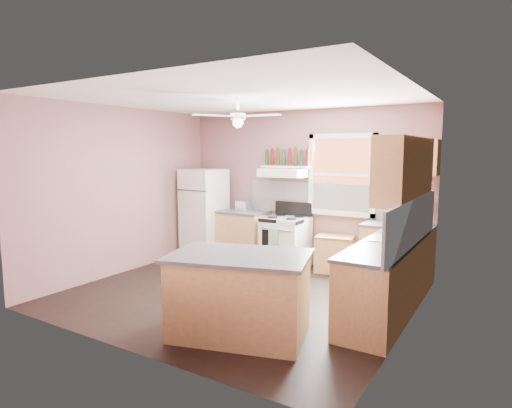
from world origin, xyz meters
The scene contains 32 objects.
floor centered at (0.00, 0.00, 0.00)m, with size 4.50×4.50×0.00m, color black.
ceiling centered at (0.00, 0.00, 2.70)m, with size 4.50×4.50×0.00m, color white.
wall_back centered at (0.00, 2.02, 1.35)m, with size 4.50×0.05×2.70m, color #7F5656.
wall_right centered at (2.27, 0.00, 1.35)m, with size 0.05×4.00×2.70m, color #7F5656.
wall_left centered at (-2.27, 0.00, 1.35)m, with size 0.05×4.00×2.70m, color #7F5656.
backsplash_back centered at (0.45, 1.99, 1.18)m, with size 2.90×0.03×0.55m, color white.
backsplash_right centered at (2.23, 0.30, 1.18)m, with size 0.03×2.60×0.55m, color white.
window_view centered at (0.75, 1.98, 1.60)m, with size 1.00×0.02×1.20m, color brown.
window_frame centered at (0.75, 1.96, 1.60)m, with size 1.16×0.07×1.36m, color white.
refrigerator centered at (-1.80, 1.52, 0.83)m, with size 0.70×0.68×1.65m, color white.
base_cabinet_left centered at (-1.06, 1.70, 0.43)m, with size 0.90×0.60×0.86m, color #A87646.
counter_left centered at (-1.06, 1.70, 0.88)m, with size 0.92×0.62×0.04m, color #414143.
toaster centered at (-1.03, 1.71, 0.99)m, with size 0.28×0.16×0.18m, color silver.
stove centered at (-0.12, 1.64, 0.43)m, with size 0.72×0.64×0.86m, color white.
range_hood centered at (-0.23, 1.75, 1.62)m, with size 0.78×0.50×0.14m, color white.
bottle_shelf centered at (-0.23, 1.87, 1.72)m, with size 0.90×0.26×0.03m, color white.
cart centered at (0.74, 1.75, 0.30)m, with size 0.60×0.40×0.60m, color #A87646.
base_cabinet_corner centered at (1.75, 1.70, 0.43)m, with size 1.00×0.60×0.86m, color #A87646.
base_cabinet_right centered at (1.95, 0.30, 0.43)m, with size 0.60×2.20×0.86m, color #A87646.
counter_corner centered at (1.75, 1.70, 0.88)m, with size 1.02×0.62×0.04m, color #414143.
counter_right centered at (1.94, 0.30, 0.88)m, with size 0.62×2.22×0.04m, color #414143.
sink centered at (1.94, 0.50, 0.90)m, with size 0.55×0.45×0.03m, color silver.
faucet centered at (2.10, 0.50, 0.97)m, with size 0.03×0.03×0.14m, color silver.
upper_cabinet_right centered at (2.08, 0.50, 1.78)m, with size 0.33×1.80×0.76m, color #A87646.
upper_cabinet_corner centered at (1.95, 1.83, 1.90)m, with size 0.60×0.33×0.52m, color #A87646.
paper_towel centered at (2.07, 1.86, 1.25)m, with size 0.12×0.12×0.26m, color white.
island centered at (0.74, -1.09, 0.43)m, with size 1.40×0.89×0.86m, color #A87646.
island_top centered at (0.74, -1.09, 0.88)m, with size 1.48×0.97×0.04m, color #414143.
ceiling_fan_hub centered at (0.00, 0.00, 2.45)m, with size 0.20×0.20×0.08m, color white.
soap_bottle centered at (2.09, 0.34, 1.03)m, with size 0.10×0.10×0.26m, color silver.
red_caddy centered at (1.96, 0.76, 0.95)m, with size 0.18×0.12×0.10m, color #B30F12.
wine_bottles centered at (-0.23, 1.87, 1.88)m, with size 0.86×0.06×0.31m.
Camera 1 is at (3.22, -4.81, 2.00)m, focal length 30.00 mm.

